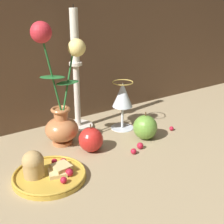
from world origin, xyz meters
name	(u,v)px	position (x,y,z in m)	size (l,w,h in m)	color
ground_plane	(112,147)	(0.00, 0.00, 0.00)	(2.40, 2.40, 0.00)	#9E8966
vase	(60,106)	(-0.11, 0.10, 0.12)	(0.15, 0.10, 0.36)	#B77042
plate_with_pastries	(46,172)	(-0.23, -0.05, 0.02)	(0.18, 0.18, 0.08)	gold
wine_glass	(123,97)	(0.10, 0.09, 0.11)	(0.08, 0.08, 0.16)	silver
candlestick	(76,84)	(-0.02, 0.18, 0.15)	(0.10, 0.10, 0.39)	silver
apple_beside_vase	(91,140)	(-0.06, 0.01, 0.04)	(0.07, 0.07, 0.08)	red
apple_near_glass	(145,127)	(0.11, -0.01, 0.04)	(0.08, 0.08, 0.09)	#669938
berry_near_plate	(140,146)	(0.06, -0.06, 0.01)	(0.02, 0.02, 0.02)	#AD192D
berry_front_center	(134,151)	(0.02, -0.07, 0.01)	(0.02, 0.02, 0.02)	#AD192D
berry_by_glass_stem	(171,128)	(0.22, -0.01, 0.01)	(0.01, 0.01, 0.01)	#AD192D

